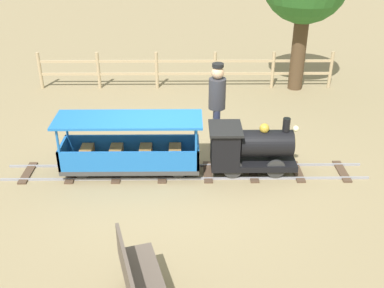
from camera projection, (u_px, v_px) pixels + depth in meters
The scene contains 7 objects.
ground_plane at pixel (174, 173), 7.71m from camera, with size 60.00×60.00×0.00m, color #8C7A56.
track at pixel (185, 172), 7.70m from camera, with size 0.67×6.05×0.04m.
locomotive at pixel (249, 147), 7.49m from camera, with size 0.63×1.44×0.96m.
passenger_car at pixel (130, 151), 7.50m from camera, with size 0.73×2.35×0.97m.
conductor_person at pixel (217, 100), 8.06m from camera, with size 0.30×0.30×1.62m.
park_bench at pixel (141, 288), 4.84m from camera, with size 1.36×0.75×0.82m.
fence_section at pixel (186, 69), 11.07m from camera, with size 0.08×7.13×0.90m.
Camera 1 is at (6.60, 0.24, 4.01)m, focal length 42.83 mm.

